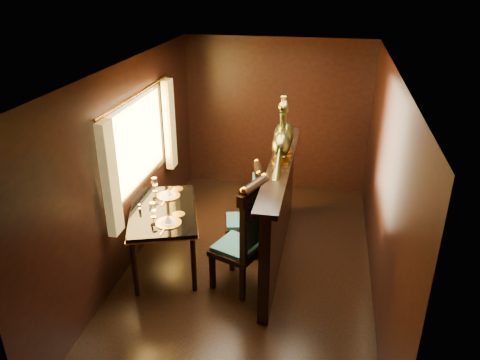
# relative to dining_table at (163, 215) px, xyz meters

# --- Properties ---
(ground) EXTENTS (5.00, 5.00, 0.00)m
(ground) POSITION_rel_dining_table_xyz_m (1.05, 0.12, -0.71)
(ground) COLOR black
(ground) RESTS_ON ground
(room_shell) EXTENTS (3.04, 5.04, 2.52)m
(room_shell) POSITION_rel_dining_table_xyz_m (0.97, 0.14, 0.87)
(room_shell) COLOR black
(room_shell) RESTS_ON ground
(partition) EXTENTS (0.26, 2.70, 1.36)m
(partition) POSITION_rel_dining_table_xyz_m (1.37, 0.42, 0.00)
(partition) COLOR black
(partition) RESTS_ON ground
(dining_table) EXTENTS (1.19, 1.52, 0.99)m
(dining_table) POSITION_rel_dining_table_xyz_m (0.00, 0.00, 0.00)
(dining_table) COLOR black
(dining_table) RESTS_ON ground
(chair_left) EXTENTS (0.67, 0.69, 1.43)m
(chair_left) POSITION_rel_dining_table_xyz_m (1.10, -0.30, 0.03)
(chair_left) COLOR black
(chair_left) RESTS_ON ground
(chair_right) EXTENTS (0.55, 0.57, 1.26)m
(chair_right) POSITION_rel_dining_table_xyz_m (1.01, 0.47, -0.05)
(chair_right) COLOR black
(chair_right) RESTS_ON ground
(peacock_left) EXTENTS (0.22, 0.59, 0.71)m
(peacock_left) POSITION_rel_dining_table_xyz_m (1.38, 0.36, 1.00)
(peacock_left) COLOR #194C2C
(peacock_left) RESTS_ON partition
(peacock_right) EXTENTS (0.25, 0.67, 0.79)m
(peacock_right) POSITION_rel_dining_table_xyz_m (1.38, 0.62, 1.04)
(peacock_right) COLOR #194C2C
(peacock_right) RESTS_ON partition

